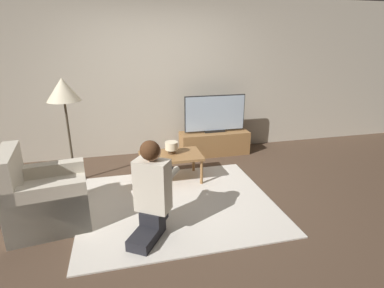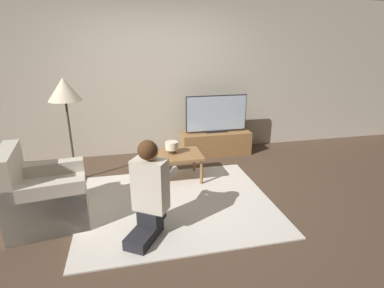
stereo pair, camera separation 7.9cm
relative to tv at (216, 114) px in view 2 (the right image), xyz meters
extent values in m
plane|color=brown|center=(-0.96, -1.56, -0.73)|extent=(10.00, 10.00, 0.00)
cube|color=beige|center=(-0.96, 0.37, 0.57)|extent=(10.00, 0.06, 2.60)
cube|color=silver|center=(-0.96, -1.56, -0.72)|extent=(2.30, 1.96, 0.02)
cube|color=olive|center=(0.00, 0.00, -0.52)|extent=(1.20, 0.38, 0.40)
cube|color=black|center=(0.00, 0.00, -0.30)|extent=(0.36, 0.08, 0.04)
cube|color=black|center=(0.00, 0.00, 0.01)|extent=(1.06, 0.03, 0.62)
cube|color=silver|center=(0.00, 0.00, 0.01)|extent=(1.03, 0.04, 0.59)
cube|color=olive|center=(-0.93, -0.89, -0.35)|extent=(0.86, 0.53, 0.04)
cylinder|color=olive|center=(-1.32, -1.12, -0.54)|extent=(0.04, 0.04, 0.36)
cylinder|color=olive|center=(-0.54, -1.12, -0.54)|extent=(0.04, 0.04, 0.36)
cylinder|color=olive|center=(-1.32, -0.66, -0.54)|extent=(0.04, 0.04, 0.36)
cylinder|color=olive|center=(-0.54, -0.66, -0.54)|extent=(0.04, 0.04, 0.36)
cylinder|color=#4C4233|center=(-2.27, -0.58, -0.71)|extent=(0.28, 0.28, 0.03)
cylinder|color=#4C4233|center=(-2.27, -0.58, -0.01)|extent=(0.03, 0.03, 1.38)
cone|color=beige|center=(-2.27, -0.58, 0.58)|extent=(0.43, 0.43, 0.30)
cube|color=beige|center=(-2.38, -1.63, -0.50)|extent=(0.87, 0.81, 0.45)
cube|color=beige|center=(-2.69, -1.67, -0.06)|extent=(0.25, 0.73, 0.43)
cube|color=beige|center=(-2.34, -1.92, -0.43)|extent=(0.80, 0.24, 0.59)
cube|color=beige|center=(-2.42, -1.35, -0.43)|extent=(0.80, 0.24, 0.59)
cube|color=#232328|center=(-1.41, -2.20, -0.65)|extent=(0.43, 0.50, 0.11)
cube|color=#232328|center=(-1.31, -2.05, -0.53)|extent=(0.31, 0.32, 0.14)
cube|color=beige|center=(-1.31, -2.05, -0.19)|extent=(0.39, 0.35, 0.54)
sphere|color=tan|center=(-1.31, -2.05, 0.17)|extent=(0.19, 0.19, 0.19)
sphere|color=#4C2D19|center=(-1.32, -2.07, 0.19)|extent=(0.19, 0.19, 0.19)
cube|color=black|center=(-1.11, -1.74, -0.16)|extent=(0.13, 0.11, 0.04)
cylinder|color=beige|center=(-1.09, -1.90, -0.16)|extent=(0.22, 0.29, 0.07)
cylinder|color=beige|center=(-1.26, -1.79, -0.16)|extent=(0.22, 0.29, 0.07)
cylinder|color=#4C3823|center=(-0.91, -0.85, -0.30)|extent=(0.10, 0.10, 0.06)
cylinder|color=beige|center=(-0.91, -0.85, -0.21)|extent=(0.18, 0.18, 0.11)
camera|label=1|loc=(-1.57, -4.75, 1.16)|focal=28.00mm
camera|label=2|loc=(-1.49, -4.77, 1.16)|focal=28.00mm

